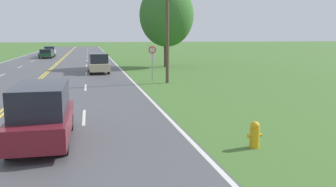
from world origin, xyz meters
TOP-DOWN VIEW (x-y plane):
  - fire_hydrant at (8.84, 11.13)m, footprint 0.47×0.31m
  - traffic_sign at (8.61, 27.97)m, footprint 0.60×0.10m
  - utility_pole_midground at (9.49, 26.67)m, footprint 1.80×0.24m
  - tree_mid_treeline at (12.37, 40.12)m, footprint 5.93×5.93m
  - car_maroon_van_approaching at (2.38, 13.08)m, footprint 1.77×4.50m
  - car_champagne_van_mid_far at (4.75, 35.17)m, footprint 2.00×4.87m
  - car_dark_green_sedan_receding at (-2.52, 59.62)m, footprint 1.96×4.74m
  - car_silver_suv_distant at (-2.59, 65.36)m, footprint 1.98×4.81m

SIDE VIEW (x-z plane):
  - fire_hydrant at x=8.84m, z-range 0.01..0.84m
  - car_dark_green_sedan_receding at x=-2.52m, z-range 0.04..1.44m
  - car_silver_suv_distant at x=-2.59m, z-range 0.07..1.73m
  - car_champagne_van_mid_far at x=4.75m, z-range 0.03..1.84m
  - car_maroon_van_approaching at x=2.38m, z-range 0.02..1.93m
  - traffic_sign at x=8.61m, z-range 0.68..3.36m
  - utility_pole_midground at x=9.49m, z-range 0.15..7.27m
  - tree_mid_treeline at x=12.37m, z-range 1.10..10.15m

